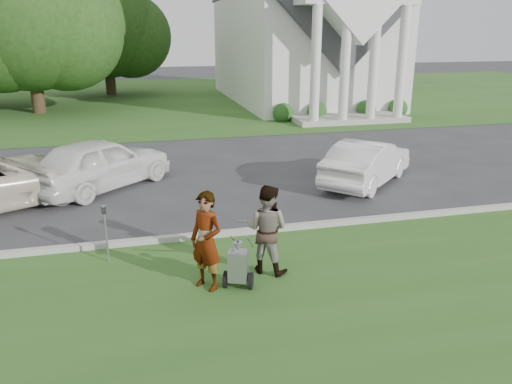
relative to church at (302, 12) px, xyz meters
name	(u,v)px	position (x,y,z in m)	size (l,w,h in m)	color
ground	(253,243)	(-9.00, -23.11, -5.94)	(120.00, 120.00, 0.00)	#333335
grass_strip	(291,308)	(-9.00, -26.11, -5.93)	(80.00, 7.00, 0.01)	#2C561D
church_lawn	(167,98)	(-9.00, 3.89, -5.93)	(80.00, 30.00, 0.01)	#2C561D
curb	(247,231)	(-9.00, -22.56, -5.86)	(80.00, 0.18, 0.15)	#9E9E93
church	(302,12)	(0.00, 0.00, 0.00)	(9.19, 19.00, 24.10)	white
tree_left	(28,24)	(-17.01, -1.13, -0.83)	(10.63, 8.40, 9.71)	#332316
tree_back	(106,31)	(-13.01, 6.87, -1.21)	(9.61, 7.60, 8.89)	#332316
striping_cart	(238,267)	(-9.77, -25.12, -5.49)	(0.84, 1.21, 1.05)	black
person_left	(206,242)	(-10.35, -24.98, -4.96)	(0.71, 0.47, 1.95)	#999999
person_right	(267,230)	(-9.05, -24.58, -5.00)	(0.91, 0.71, 1.87)	#999999
parking_meter_near	(105,227)	(-12.28, -23.36, -5.12)	(0.09, 0.08, 1.31)	gray
car_b	(100,163)	(-12.65, -17.79, -5.12)	(1.94, 4.83, 1.65)	white
car_d	(367,162)	(-4.25, -19.29, -5.22)	(1.52, 4.37, 1.44)	silver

